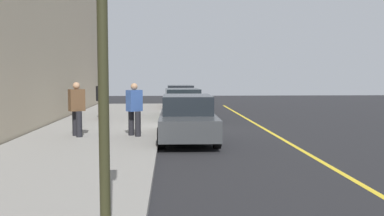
% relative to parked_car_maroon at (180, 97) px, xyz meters
% --- Properties ---
extents(ground_plane, '(56.00, 56.00, 0.00)m').
position_rel_parked_car_maroon_xyz_m(ground_plane, '(10.89, -0.05, -0.76)').
color(ground_plane, black).
extents(sidewalk, '(28.00, 4.60, 0.15)m').
position_rel_parked_car_maroon_xyz_m(sidewalk, '(10.89, -3.35, -0.68)').
color(sidewalk, gray).
rests_on(sidewalk, ground).
extents(lane_stripe_centre, '(28.00, 0.14, 0.01)m').
position_rel_parked_car_maroon_xyz_m(lane_stripe_centre, '(10.89, 3.15, -0.75)').
color(lane_stripe_centre, gold).
rests_on(lane_stripe_centre, ground).
extents(snow_bank_curb, '(4.66, 0.56, 0.22)m').
position_rel_parked_car_maroon_xyz_m(snow_bank_curb, '(5.39, -0.75, -0.65)').
color(snow_bank_curb, white).
rests_on(snow_bank_curb, ground).
extents(parked_car_maroon, '(4.42, 1.96, 1.51)m').
position_rel_parked_car_maroon_xyz_m(parked_car_maroon, '(0.00, 0.00, 0.00)').
color(parked_car_maroon, black).
rests_on(parked_car_maroon, ground).
extents(parked_car_green, '(4.76, 2.02, 1.51)m').
position_rel_parked_car_maroon_xyz_m(parked_car_green, '(6.53, -0.06, 0.00)').
color(parked_car_green, black).
rests_on(parked_car_green, ground).
extents(parked_car_charcoal, '(4.76, 1.93, 1.51)m').
position_rel_parked_car_maroon_xyz_m(parked_car_charcoal, '(13.09, -0.11, 0.00)').
color(parked_car_charcoal, black).
rests_on(parked_car_charcoal, ground).
extents(pedestrian_black_coat, '(0.52, 0.55, 1.75)m').
position_rel_parked_car_maroon_xyz_m(pedestrian_black_coat, '(7.09, -3.84, 0.32)').
color(pedestrian_black_coat, black).
rests_on(pedestrian_black_coat, sidewalk).
extents(pedestrian_brown_coat, '(0.54, 0.58, 1.81)m').
position_rel_parked_car_maroon_xyz_m(pedestrian_brown_coat, '(12.93, -3.78, 0.36)').
color(pedestrian_brown_coat, black).
rests_on(pedestrian_brown_coat, sidewalk).
extents(pedestrian_grey_coat, '(0.56, 0.47, 1.69)m').
position_rel_parked_car_maroon_xyz_m(pedestrian_grey_coat, '(4.75, -4.17, 0.30)').
color(pedestrian_grey_coat, black).
rests_on(pedestrian_grey_coat, sidewalk).
extents(pedestrian_blue_coat, '(0.54, 0.56, 1.77)m').
position_rel_parked_car_maroon_xyz_m(pedestrian_blue_coat, '(12.92, -1.88, 0.34)').
color(pedestrian_blue_coat, black).
rests_on(pedestrian_blue_coat, sidewalk).
extents(rolling_suitcase, '(0.34, 0.22, 0.90)m').
position_rel_parked_car_maroon_xyz_m(rolling_suitcase, '(7.47, -3.83, -0.33)').
color(rolling_suitcase, '#471E19').
rests_on(rolling_suitcase, sidewalk).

